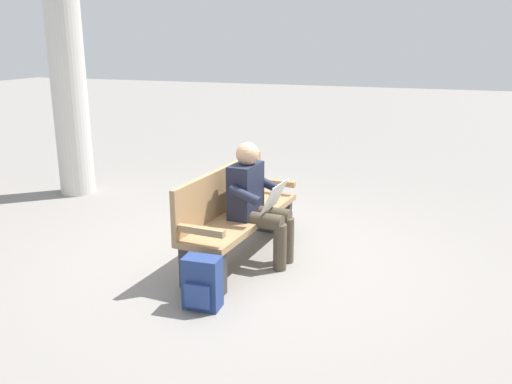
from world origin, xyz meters
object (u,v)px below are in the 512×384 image
Objects in this scene: person_seated at (256,200)px; backpack at (202,283)px; bench_near at (236,213)px; support_pillar at (66,54)px.

person_seated reaches higher than backpack.
person_seated is (0.04, 0.23, 0.17)m from bench_near.
support_pillar reaches higher than backpack.
backpack is (1.05, -0.09, -0.41)m from person_seated.
backpack is at bearing 11.63° from bench_near.
bench_near is 4.20× the size of backpack.
person_seated is at bearing 85.14° from bench_near.
person_seated is 2.71× the size of backpack.
person_seated is at bearing 175.38° from backpack.
bench_near is 1.13m from backpack.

